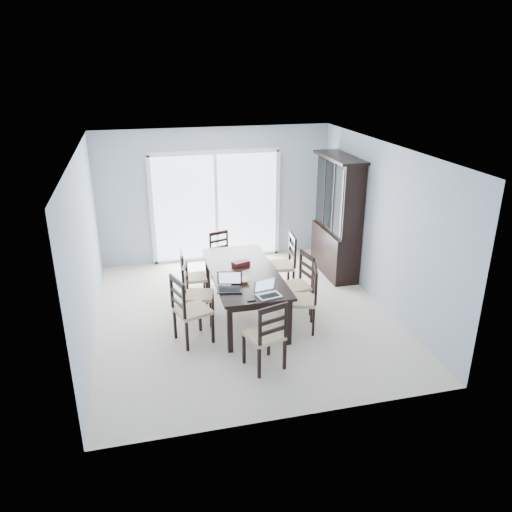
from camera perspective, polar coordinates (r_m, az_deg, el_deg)
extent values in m
plane|color=#EFE5CD|center=(7.95, -1.35, -6.69)|extent=(5.00, 5.00, 0.00)
plane|color=white|center=(7.10, -1.54, 12.11)|extent=(5.00, 5.00, 0.00)
cube|color=#9DABBC|center=(9.78, -4.63, 6.92)|extent=(4.50, 0.02, 2.60)
cube|color=#9DABBC|center=(7.31, -18.92, 0.64)|extent=(0.02, 5.00, 2.60)
cube|color=#9DABBC|center=(8.18, 14.17, 3.36)|extent=(0.02, 5.00, 2.60)
cube|color=gray|center=(11.12, -5.28, 1.46)|extent=(4.50, 2.00, 0.10)
cube|color=#99999E|center=(11.88, -6.13, 5.79)|extent=(4.50, 0.06, 1.10)
cube|color=black|center=(7.63, -1.40, -1.87)|extent=(1.00, 2.20, 0.04)
cube|color=black|center=(7.66, -1.39, -2.28)|extent=(0.88, 2.08, 0.10)
cube|color=black|center=(6.86, -3.00, -8.41)|extent=(0.07, 0.07, 0.69)
cube|color=black|center=(7.04, 3.79, -7.58)|extent=(0.07, 0.07, 0.69)
cube|color=black|center=(8.62, -5.55, -1.89)|extent=(0.07, 0.07, 0.69)
cube|color=black|center=(8.77, -0.11, -1.37)|extent=(0.07, 0.07, 0.69)
cube|color=black|center=(9.43, 8.95, 0.57)|extent=(0.45, 1.30, 0.85)
cube|color=black|center=(9.11, 9.52, 6.90)|extent=(0.38, 1.30, 1.30)
cube|color=black|center=(8.96, 9.61, 11.07)|extent=(0.50, 1.38, 0.05)
cube|color=black|center=(8.67, 9.40, 6.14)|extent=(0.02, 0.36, 1.18)
cube|color=black|center=(9.04, 8.37, 6.85)|extent=(0.02, 0.36, 1.18)
cube|color=black|center=(9.42, 7.42, 7.50)|extent=(0.02, 0.36, 1.18)
cube|color=silver|center=(9.82, -4.57, 5.48)|extent=(2.40, 0.02, 2.10)
cube|color=white|center=(9.56, -4.75, 11.74)|extent=(2.52, 0.05, 0.08)
cube|color=white|center=(9.81, -4.55, 5.46)|extent=(0.06, 0.05, 2.10)
cube|color=white|center=(10.14, -4.38, -0.11)|extent=(2.52, 0.05, 0.05)
cube|color=black|center=(7.31, -9.24, -7.72)|extent=(0.05, 0.05, 0.45)
cube|color=black|center=(6.99, -7.89, -9.10)|extent=(0.05, 0.05, 0.45)
cube|color=black|center=(7.45, -6.42, -6.95)|extent=(0.05, 0.05, 0.45)
cube|color=black|center=(7.14, -4.96, -8.26)|extent=(0.05, 0.05, 0.45)
cube|color=#D3B88D|center=(7.10, -7.22, -6.22)|extent=(0.56, 0.56, 0.05)
cube|color=black|center=(7.90, -7.62, -5.40)|extent=(0.04, 0.04, 0.42)
cube|color=black|center=(7.57, -7.98, -6.67)|extent=(0.04, 0.04, 0.42)
cube|color=black|center=(7.86, -4.93, -5.43)|extent=(0.04, 0.04, 0.42)
cube|color=black|center=(7.53, -5.17, -6.71)|extent=(0.04, 0.04, 0.42)
cube|color=#D3B88D|center=(7.61, -6.50, -4.49)|extent=(0.50, 0.50, 0.05)
cube|color=black|center=(8.52, -8.27, -3.44)|extent=(0.03, 0.03, 0.39)
cube|color=black|center=(8.20, -8.07, -4.45)|extent=(0.03, 0.03, 0.39)
cube|color=black|center=(8.54, -5.95, -3.24)|extent=(0.03, 0.03, 0.39)
cube|color=black|center=(8.23, -5.66, -4.24)|extent=(0.03, 0.03, 0.39)
cube|color=#D3B88D|center=(8.28, -7.06, -2.46)|extent=(0.39, 0.39, 0.05)
cube|color=black|center=(7.33, 6.57, -7.51)|extent=(0.04, 0.04, 0.45)
cube|color=black|center=(7.67, 6.38, -6.08)|extent=(0.04, 0.04, 0.45)
cube|color=black|center=(7.31, 3.47, -7.48)|extent=(0.04, 0.04, 0.45)
cube|color=black|center=(7.65, 3.42, -6.05)|extent=(0.04, 0.04, 0.45)
cube|color=#D3B88D|center=(7.37, 5.02, -5.07)|extent=(0.54, 0.54, 0.05)
cube|color=black|center=(7.88, 6.27, -5.35)|extent=(0.04, 0.04, 0.43)
cube|color=black|center=(8.17, 4.91, -4.26)|extent=(0.04, 0.04, 0.43)
cube|color=black|center=(7.71, 3.82, -5.91)|extent=(0.04, 0.04, 0.43)
cube|color=black|center=(8.01, 2.53, -4.76)|extent=(0.04, 0.04, 0.43)
cube|color=#D3B88D|center=(7.83, 4.43, -3.49)|extent=(0.49, 0.49, 0.05)
cube|color=black|center=(8.46, 4.28, -3.17)|extent=(0.04, 0.04, 0.46)
cube|color=black|center=(8.83, 3.70, -2.07)|extent=(0.04, 0.04, 0.46)
cube|color=black|center=(8.39, 1.56, -3.35)|extent=(0.04, 0.04, 0.46)
cube|color=black|center=(8.75, 1.09, -2.24)|extent=(0.04, 0.04, 0.46)
cube|color=#D3B88D|center=(8.50, 2.69, -1.12)|extent=(0.49, 0.49, 0.05)
cube|color=black|center=(6.39, 0.37, -12.16)|extent=(0.04, 0.04, 0.44)
cube|color=black|center=(6.57, 3.29, -11.18)|extent=(0.04, 0.04, 0.44)
cube|color=black|center=(6.67, -1.39, -10.58)|extent=(0.04, 0.04, 0.44)
cube|color=black|center=(6.84, 1.45, -9.69)|extent=(0.04, 0.04, 0.44)
cube|color=#D3B88D|center=(6.49, 0.94, -9.08)|extent=(0.53, 0.53, 0.05)
cube|color=black|center=(9.32, -3.24, -0.97)|extent=(0.04, 0.04, 0.39)
cube|color=black|center=(9.17, -5.11, -1.41)|extent=(0.04, 0.04, 0.39)
cube|color=black|center=(9.04, -2.18, -1.68)|extent=(0.04, 0.04, 0.39)
cube|color=black|center=(8.89, -4.09, -2.15)|extent=(0.04, 0.04, 0.39)
cube|color=#D3B88D|center=(9.02, -3.69, -0.28)|extent=(0.48, 0.48, 0.05)
cube|color=black|center=(7.01, -3.04, -3.88)|extent=(0.39, 0.31, 0.02)
cube|color=silver|center=(6.96, -3.05, -2.98)|extent=(0.31, 0.11, 0.19)
cube|color=#BCBCBE|center=(6.83, 1.49, -4.58)|extent=(0.36, 0.28, 0.02)
cube|color=silver|center=(6.78, 1.50, -3.74)|extent=(0.28, 0.09, 0.17)
cube|color=maroon|center=(7.26, -1.91, -2.88)|extent=(0.26, 0.21, 0.03)
cube|color=gold|center=(7.25, -1.83, -2.72)|extent=(0.26, 0.21, 0.01)
cube|color=black|center=(6.72, -0.53, -5.07)|extent=(0.12, 0.05, 0.01)
cube|color=#48120E|center=(7.83, -1.76, -0.84)|extent=(0.30, 0.21, 0.07)
cube|color=brown|center=(10.93, -7.64, 3.80)|extent=(2.05, 1.88, 0.92)
cube|color=gray|center=(10.79, -7.77, 6.28)|extent=(2.11, 1.94, 0.06)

